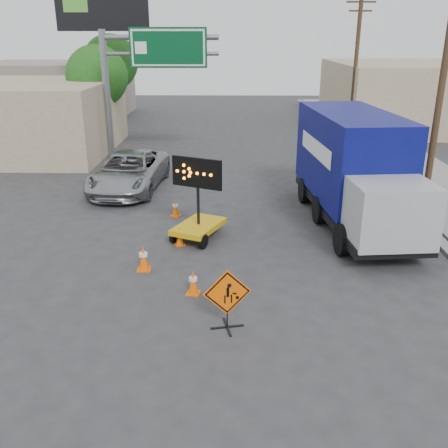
{
  "coord_description": "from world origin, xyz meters",
  "views": [
    {
      "loc": [
        0.29,
        -9.24,
        6.49
      ],
      "look_at": [
        0.05,
        3.53,
        1.65
      ],
      "focal_mm": 40.0,
      "sensor_mm": 36.0,
      "label": 1
    }
  ],
  "objects_px": {
    "construction_sign": "(227,298)",
    "pickup_truck": "(129,171)",
    "arrow_board": "(199,221)",
    "box_truck": "(354,176)"
  },
  "relations": [
    {
      "from": "arrow_board",
      "to": "pickup_truck",
      "type": "bearing_deg",
      "value": 145.7
    },
    {
      "from": "construction_sign",
      "to": "pickup_truck",
      "type": "bearing_deg",
      "value": 99.81
    },
    {
      "from": "arrow_board",
      "to": "box_truck",
      "type": "xyz_separation_m",
      "value": [
        5.51,
        1.68,
        1.15
      ]
    },
    {
      "from": "box_truck",
      "to": "construction_sign",
      "type": "bearing_deg",
      "value": -127.04
    },
    {
      "from": "arrow_board",
      "to": "box_truck",
      "type": "height_order",
      "value": "box_truck"
    },
    {
      "from": "construction_sign",
      "to": "pickup_truck",
      "type": "relative_size",
      "value": 0.26
    },
    {
      "from": "construction_sign",
      "to": "pickup_truck",
      "type": "distance_m",
      "value": 12.2
    },
    {
      "from": "arrow_board",
      "to": "pickup_truck",
      "type": "xyz_separation_m",
      "value": [
        -3.48,
        5.8,
        0.19
      ]
    },
    {
      "from": "construction_sign",
      "to": "pickup_truck",
      "type": "xyz_separation_m",
      "value": [
        -4.52,
        11.33,
        0.02
      ]
    },
    {
      "from": "pickup_truck",
      "to": "box_truck",
      "type": "relative_size",
      "value": 0.69
    }
  ]
}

